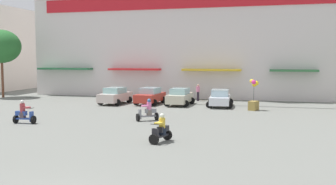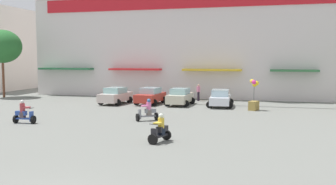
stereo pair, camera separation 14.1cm
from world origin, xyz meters
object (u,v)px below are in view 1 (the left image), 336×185
parked_car_3 (220,98)px  balloon_vendor_cart (254,98)px  parked_car_2 (180,97)px  scooter_rider_3 (24,114)px  scooter_rider_6 (148,112)px  plaza_tree_0 (1,46)px  pedestrian_0 (198,92)px  scooter_rider_0 (161,131)px  parked_car_0 (115,96)px  parked_car_1 (150,96)px

parked_car_3 → balloon_vendor_cart: 3.37m
parked_car_2 → parked_car_3: parked_car_2 is taller
scooter_rider_3 → scooter_rider_6: (7.41, 3.09, -0.01)m
plaza_tree_0 → pedestrian_0: (20.96, 2.04, -4.53)m
scooter_rider_0 → scooter_rider_3: bearing=163.3°
parked_car_0 → scooter_rider_0: 16.68m
parked_car_3 → scooter_rider_3: (-11.18, -11.92, -0.13)m
plaza_tree_0 → balloon_vendor_cart: size_ratio=2.86×
scooter_rider_0 → balloon_vendor_cart: size_ratio=0.60×
parked_car_2 → scooter_rider_0: size_ratio=2.69×
parked_car_0 → scooter_rider_0: size_ratio=2.63×
plaza_tree_0 → parked_car_2: plaza_tree_0 is taller
parked_car_1 → balloon_vendor_cart: (9.38, -1.77, 0.20)m
balloon_vendor_cart → scooter_rider_6: bearing=-133.0°
scooter_rider_3 → balloon_vendor_cart: (14.12, 10.28, 0.34)m
scooter_rider_6 → scooter_rider_3: bearing=-157.3°
scooter_rider_0 → balloon_vendor_cart: balloon_vendor_cart is taller
parked_car_2 → pedestrian_0: size_ratio=2.47×
scooter_rider_0 → scooter_rider_3: size_ratio=0.99×
parked_car_1 → pedestrian_0: pedestrian_0 is taller
plaza_tree_0 → pedestrian_0: plaza_tree_0 is taller
scooter_rider_0 → scooter_rider_3: (-10.10, 3.02, 0.03)m
plaza_tree_0 → parked_car_2: 20.60m
scooter_rider_3 → pedestrian_0: pedestrian_0 is taller
scooter_rider_0 → pedestrian_0: size_ratio=0.92×
scooter_rider_6 → balloon_vendor_cart: size_ratio=0.59×
parked_car_1 → parked_car_3: 6.45m
parked_car_2 → parked_car_3: (3.64, -0.11, -0.02)m
plaza_tree_0 → parked_car_1: plaza_tree_0 is taller
balloon_vendor_cart → parked_car_2: bearing=165.0°
parked_car_0 → balloon_vendor_cart: size_ratio=1.57×
scooter_rider_0 → scooter_rider_6: size_ratio=1.01×
parked_car_3 → scooter_rider_6: bearing=-113.1°
balloon_vendor_cart → scooter_rider_0: bearing=-106.8°
parked_car_1 → pedestrian_0: bearing=44.7°
parked_car_3 → scooter_rider_3: 16.35m
scooter_rider_0 → scooter_rider_3: scooter_rider_3 is taller
scooter_rider_0 → balloon_vendor_cart: 13.90m
balloon_vendor_cart → plaza_tree_0: bearing=172.5°
parked_car_2 → pedestrian_0: 3.89m
parked_car_0 → scooter_rider_3: (-1.59, -11.32, -0.15)m
parked_car_3 → parked_car_1: bearing=178.9°
plaza_tree_0 → scooter_rider_3: 19.17m
parked_car_2 → scooter_rider_6: parked_car_2 is taller
parked_car_0 → parked_car_2: bearing=6.8°
plaza_tree_0 → parked_car_3: 24.16m
parked_car_3 → scooter_rider_0: bearing=-94.2°
scooter_rider_0 → balloon_vendor_cart: bearing=73.2°
parked_car_0 → pedestrian_0: size_ratio=2.42×
parked_car_3 → pedestrian_0: (-2.67, 3.87, 0.19)m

